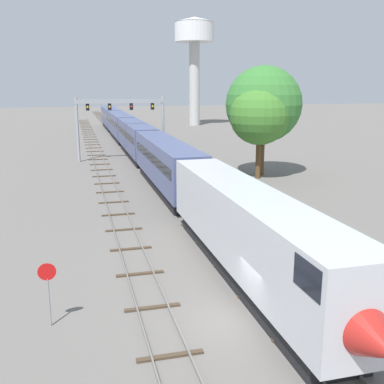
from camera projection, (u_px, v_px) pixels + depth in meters
ground_plane at (238, 320)px, 20.15m from camera, size 400.00×400.00×0.00m
track_main at (126, 145)px, 77.12m from camera, size 2.60×200.00×0.16m
track_near at (101, 167)px, 56.94m from camera, size 2.60×160.00×0.16m
passenger_train at (136, 138)px, 65.15m from camera, size 3.04×108.39×4.80m
signal_gantry at (121, 114)px, 61.13m from camera, size 12.10×0.49×8.49m
water_tower at (194, 41)px, 110.34m from camera, size 9.74×9.74×25.82m
stop_sign at (48, 286)px, 19.23m from camera, size 0.76×0.08×2.88m
trackside_tree_left at (260, 115)px, 48.85m from camera, size 6.50×6.50×10.19m
trackside_tree_mid at (264, 104)px, 50.35m from camera, size 8.41×8.41×12.16m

